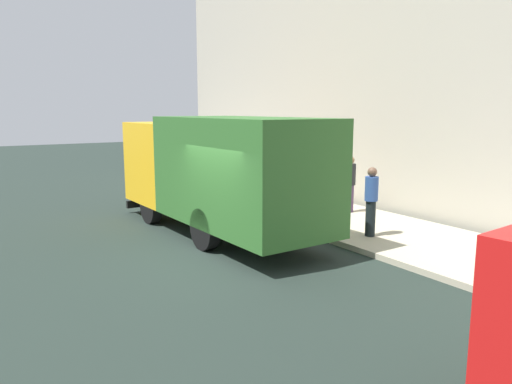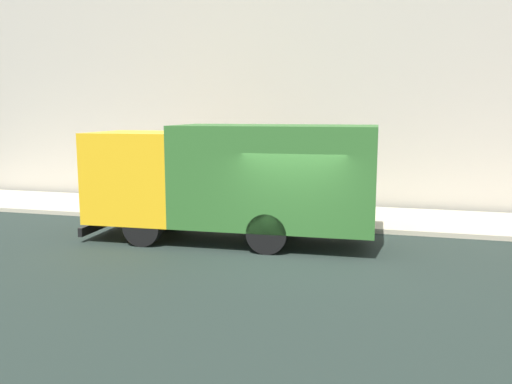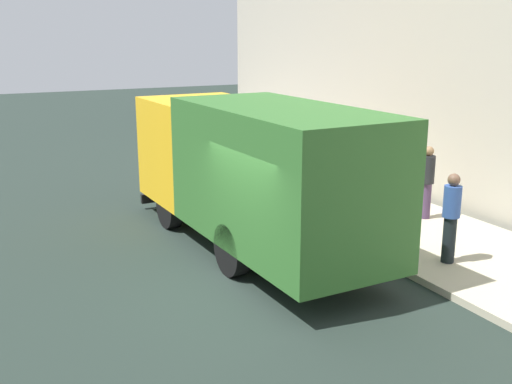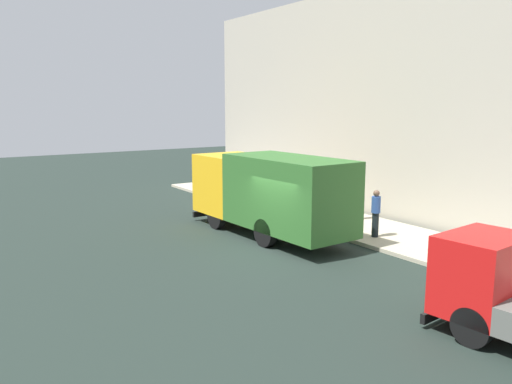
% 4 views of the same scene
% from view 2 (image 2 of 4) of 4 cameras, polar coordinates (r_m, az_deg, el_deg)
% --- Properties ---
extents(ground, '(80.00, 80.00, 0.00)m').
position_cam_2_polar(ground, '(12.83, 3.99, -7.03)').
color(ground, '#202B26').
extents(sidewalk, '(3.64, 30.00, 0.14)m').
position_cam_2_polar(sidewalk, '(17.44, 7.05, -2.61)').
color(sidewalk, '#B7AD94').
rests_on(sidewalk, ground).
extents(building_facade, '(0.50, 30.00, 10.15)m').
position_cam_2_polar(building_facade, '(19.47, 8.31, 13.35)').
color(building_facade, '#B3AA9A').
rests_on(building_facade, ground).
extents(large_utility_truck, '(2.64, 7.83, 3.14)m').
position_cam_2_polar(large_utility_truck, '(13.99, -2.67, 1.65)').
color(large_utility_truck, yellow).
rests_on(large_utility_truck, ground).
extents(pedestrian_walking, '(0.45, 0.45, 1.75)m').
position_cam_2_polar(pedestrian_walking, '(18.29, 2.65, 1.18)').
color(pedestrian_walking, '#4B3453').
rests_on(pedestrian_walking, sidewalk).
extents(pedestrian_standing, '(0.45, 0.45, 1.77)m').
position_cam_2_polar(pedestrian_standing, '(16.35, 9.89, 0.19)').
color(pedestrian_standing, black).
rests_on(pedestrian_standing, sidewalk).
extents(traffic_cone_orange, '(0.48, 0.48, 0.69)m').
position_cam_2_polar(traffic_cone_orange, '(17.54, -10.47, -1.24)').
color(traffic_cone_orange, orange).
rests_on(traffic_cone_orange, sidewalk).
extents(street_sign_post, '(0.44, 0.08, 2.67)m').
position_cam_2_polar(street_sign_post, '(16.39, -2.73, 2.53)').
color(street_sign_post, '#4C5156').
rests_on(street_sign_post, sidewalk).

